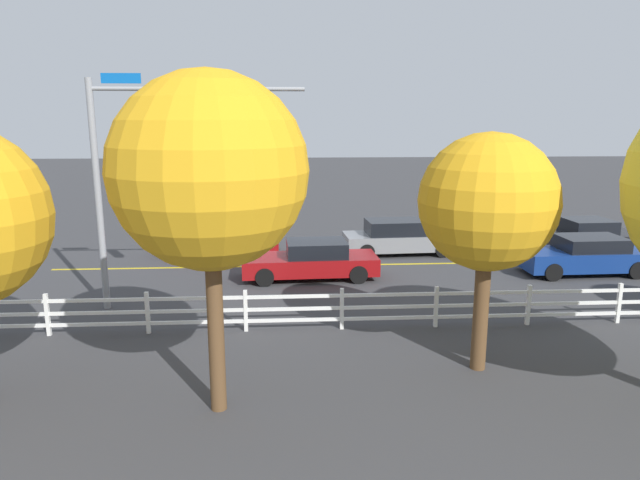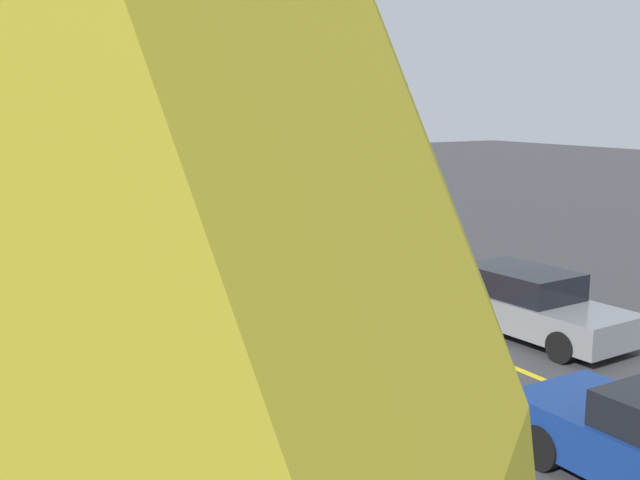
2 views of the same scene
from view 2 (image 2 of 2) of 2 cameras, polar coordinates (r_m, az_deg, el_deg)
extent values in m
plane|color=#38383A|center=(19.11, 3.56, -5.03)|extent=(120.00, 120.00, 0.00)
cube|color=gold|center=(16.09, 11.59, -8.21)|extent=(28.00, 0.16, 0.01)
cylinder|color=gray|center=(22.61, -15.72, 5.70)|extent=(0.20, 0.20, 6.75)
cylinder|color=gray|center=(19.69, -13.86, 14.11)|extent=(6.03, 0.12, 0.12)
cube|color=#0C59B2|center=(21.74, -15.59, 14.39)|extent=(1.10, 0.03, 0.28)
cube|color=black|center=(20.33, -14.36, 12.27)|extent=(0.32, 0.28, 1.00)
sphere|color=red|center=(20.38, -13.99, 13.18)|extent=(0.17, 0.17, 0.17)
sphere|color=orange|center=(20.37, -13.95, 12.28)|extent=(0.17, 0.17, 0.17)
sphere|color=#148C19|center=(20.36, -13.91, 11.38)|extent=(0.17, 0.17, 0.17)
cube|color=black|center=(18.50, -12.68, 12.55)|extent=(0.32, 0.28, 1.00)
sphere|color=red|center=(18.56, -12.27, 13.55)|extent=(0.17, 0.17, 0.17)
sphere|color=orange|center=(18.55, -12.23, 12.56)|extent=(0.17, 0.17, 0.17)
sphere|color=#148C19|center=(18.54, -12.19, 11.57)|extent=(0.17, 0.17, 0.17)
cylinder|color=black|center=(11.40, 16.34, -14.72)|extent=(0.64, 0.23, 0.64)
cylinder|color=black|center=(12.61, 21.65, -12.54)|extent=(0.64, 0.23, 0.64)
cube|color=slate|center=(17.29, 15.37, -5.19)|extent=(4.78, 2.02, 0.65)
cube|color=black|center=(17.29, 14.89, -3.05)|extent=(2.45, 1.72, 0.58)
cylinder|color=black|center=(17.04, 21.24, -6.55)|extent=(0.65, 0.25, 0.64)
cylinder|color=black|center=(15.76, 17.71, -7.68)|extent=(0.65, 0.25, 0.64)
cylinder|color=black|center=(18.97, 13.38, -4.42)|extent=(0.65, 0.25, 0.64)
cylinder|color=black|center=(17.83, 9.71, -5.23)|extent=(0.65, 0.25, 0.64)
cube|color=maroon|center=(18.30, -1.42, -4.02)|extent=(4.84, 1.96, 0.61)
cube|color=black|center=(17.97, -1.03, -2.41)|extent=(2.17, 1.67, 0.54)
cylinder|color=black|center=(19.35, -6.01, -3.90)|extent=(0.65, 0.25, 0.64)
cylinder|color=black|center=(20.11, -1.80, -3.29)|extent=(0.65, 0.25, 0.64)
cylinder|color=black|center=(16.60, -0.94, -6.26)|extent=(0.65, 0.25, 0.64)
cylinder|color=black|center=(17.49, 3.68, -5.41)|extent=(0.65, 0.25, 0.64)
cube|color=maroon|center=(23.19, 2.73, -0.82)|extent=(4.77, 1.74, 0.70)
cube|color=black|center=(23.27, 2.42, 0.78)|extent=(2.34, 1.57, 0.54)
cylinder|color=black|center=(22.39, 6.71, -1.94)|extent=(0.64, 0.22, 0.64)
cylinder|color=black|center=(21.48, 3.26, -2.42)|extent=(0.64, 0.22, 0.64)
cylinder|color=black|center=(25.00, 2.26, -0.58)|extent=(0.64, 0.22, 0.64)
cylinder|color=black|center=(24.19, -0.97, -0.94)|extent=(0.64, 0.22, 0.64)
cube|color=white|center=(11.24, -9.74, -13.38)|extent=(0.10, 0.10, 1.15)
cube|color=white|center=(13.55, -13.67, -9.33)|extent=(0.10, 0.10, 1.15)
cube|color=white|center=(15.94, -16.39, -6.45)|extent=(0.10, 0.10, 1.15)
cube|color=white|center=(18.39, -18.37, -4.32)|extent=(0.10, 0.10, 1.15)
cube|color=white|center=(20.88, -19.87, -2.69)|extent=(0.10, 0.10, 1.15)
cube|color=white|center=(23.39, -21.05, -1.40)|extent=(0.10, 0.10, 1.15)
cube|color=white|center=(25.92, -21.99, -0.37)|extent=(0.10, 0.10, 1.15)
cube|color=white|center=(13.43, -13.74, -7.82)|extent=(26.00, 0.06, 0.09)
cube|color=white|center=(13.54, -13.68, -9.23)|extent=(26.00, 0.06, 0.09)
cube|color=white|center=(13.65, -13.62, -10.49)|extent=(26.00, 0.06, 0.09)
camera|label=1|loc=(19.77, -64.90, 6.20)|focal=31.77mm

